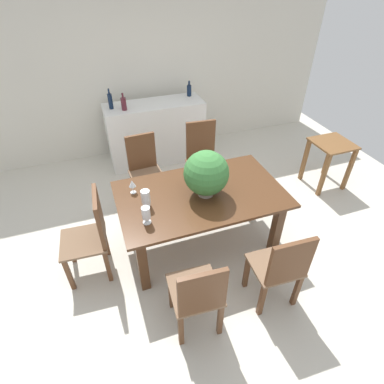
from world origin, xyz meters
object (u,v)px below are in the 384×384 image
(chair_head_end, at_px, (92,232))
(kitchen_counter, at_px, (156,132))
(chair_near_right, at_px, (281,268))
(wine_glass, at_px, (132,184))
(flower_centerpiece, at_px, (206,174))
(crystal_vase_left, at_px, (146,214))
(side_table, at_px, (330,154))
(chair_far_right, at_px, (202,155))
(wine_bottle_amber, at_px, (189,90))
(wine_bottle_tall, at_px, (110,101))
(crystal_vase_center_near, at_px, (146,197))
(chair_far_left, at_px, (145,168))
(wine_bottle_dark, at_px, (124,104))
(dining_table, at_px, (201,202))
(chair_near_left, at_px, (198,295))

(chair_head_end, relative_size, kitchen_counter, 0.66)
(chair_near_right, distance_m, wine_glass, 1.70)
(flower_centerpiece, relative_size, kitchen_counter, 0.33)
(crystal_vase_left, relative_size, side_table, 0.26)
(chair_near_right, xyz_separation_m, crystal_vase_left, (-1.05, 0.76, 0.33))
(crystal_vase_left, xyz_separation_m, kitchen_counter, (0.66, 2.32, -0.37))
(chair_far_right, xyz_separation_m, kitchen_counter, (-0.40, 1.04, -0.08))
(wine_bottle_amber, bearing_deg, wine_glass, -124.13)
(chair_far_right, distance_m, wine_bottle_tall, 1.57)
(crystal_vase_left, bearing_deg, crystal_vase_center_near, 78.14)
(chair_head_end, height_order, flower_centerpiece, flower_centerpiece)
(flower_centerpiece, xyz_separation_m, crystal_vase_center_near, (-0.64, 0.02, -0.15))
(kitchen_counter, height_order, wine_bottle_amber, wine_bottle_amber)
(chair_far_left, distance_m, chair_far_right, 0.82)
(side_table, bearing_deg, crystal_vase_left, -164.79)
(chair_far_left, relative_size, wine_glass, 6.16)
(chair_near_right, distance_m, crystal_vase_left, 1.33)
(kitchen_counter, bearing_deg, wine_glass, -110.84)
(kitchen_counter, distance_m, wine_bottle_dark, 0.75)
(dining_table, height_order, crystal_vase_left, crystal_vase_left)
(wine_bottle_tall, distance_m, wine_bottle_amber, 1.26)
(chair_near_right, xyz_separation_m, side_table, (1.78, 1.53, -0.02))
(crystal_vase_center_near, bearing_deg, side_table, 10.77)
(chair_near_left, xyz_separation_m, wine_bottle_tall, (-0.22, 3.10, 0.57))
(chair_far_left, distance_m, kitchen_counter, 1.12)
(chair_near_left, distance_m, kitchen_counter, 3.12)
(chair_far_left, height_order, wine_bottle_dark, wine_bottle_dark)
(wine_glass, distance_m, side_table, 2.90)
(wine_glass, bearing_deg, side_table, 5.12)
(chair_near_left, distance_m, crystal_vase_left, 0.87)
(chair_far_left, bearing_deg, flower_centerpiece, -70.13)
(chair_near_right, height_order, flower_centerpiece, flower_centerpiece)
(dining_table, xyz_separation_m, chair_head_end, (-1.18, -0.01, -0.07))
(wine_bottle_amber, xyz_separation_m, side_table, (1.56, -1.67, -0.56))
(chair_far_left, relative_size, kitchen_counter, 0.64)
(chair_far_right, height_order, flower_centerpiece, flower_centerpiece)
(chair_near_left, bearing_deg, kitchen_counter, -93.95)
(chair_near_right, distance_m, chair_near_left, 0.81)
(crystal_vase_center_near, height_order, wine_bottle_amber, wine_bottle_amber)
(chair_far_left, xyz_separation_m, chair_near_left, (-0.00, -2.05, -0.01))
(chair_far_right, distance_m, side_table, 1.84)
(chair_far_left, bearing_deg, chair_head_end, -129.89)
(wine_bottle_dark, height_order, side_table, wine_bottle_dark)
(chair_head_end, height_order, crystal_vase_left, chair_head_end)
(kitchen_counter, relative_size, side_table, 2.17)
(crystal_vase_center_near, bearing_deg, chair_head_end, 178.90)
(chair_far_right, xyz_separation_m, crystal_vase_center_near, (-1.01, -1.04, 0.29))
(dining_table, relative_size, side_table, 2.53)
(crystal_vase_center_near, height_order, wine_glass, crystal_vase_center_near)
(crystal_vase_left, height_order, wine_bottle_dark, wine_bottle_dark)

